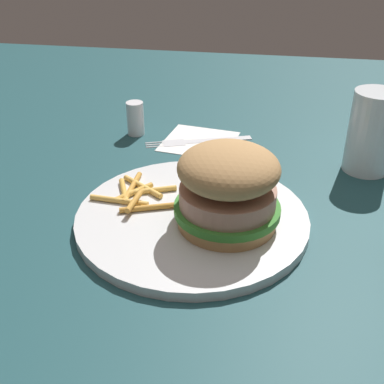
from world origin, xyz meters
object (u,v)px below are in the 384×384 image
(napkin, at_px, (199,141))
(drink_glass, at_px, (370,137))
(fries_pile, at_px, (137,194))
(salt_shaker, at_px, (135,118))
(fork, at_px, (198,140))
(sandwich, at_px, (228,187))
(plate, at_px, (192,218))

(napkin, height_order, drink_glass, drink_glass)
(fries_pile, bearing_deg, drink_glass, -63.27)
(fries_pile, bearing_deg, salt_shaker, 15.55)
(napkin, height_order, fork, fork)
(fork, bearing_deg, sandwich, -163.47)
(sandwich, relative_size, salt_shaker, 2.21)
(plate, relative_size, fries_pile, 2.32)
(sandwich, height_order, fork, sandwich)
(drink_glass, bearing_deg, plate, 128.23)
(fries_pile, xyz_separation_m, salt_shaker, (0.22, 0.06, 0.01))
(sandwich, xyz_separation_m, salt_shaker, (0.25, 0.18, -0.03))
(napkin, bearing_deg, plate, -173.19)
(drink_glass, bearing_deg, napkin, 77.88)
(drink_glass, bearing_deg, fries_pile, 116.73)
(napkin, relative_size, fork, 0.65)
(plate, height_order, napkin, plate)
(plate, distance_m, fork, 0.23)
(napkin, bearing_deg, salt_shaker, 83.01)
(plate, bearing_deg, napkin, 6.81)
(napkin, bearing_deg, fries_pile, 166.79)
(salt_shaker, bearing_deg, plate, -150.78)
(napkin, height_order, salt_shaker, salt_shaker)
(plate, bearing_deg, fork, 7.20)
(sandwich, relative_size, drink_glass, 1.05)
(sandwich, xyz_separation_m, fork, (0.24, 0.07, -0.06))
(sandwich, xyz_separation_m, fries_pile, (0.04, 0.12, -0.04))
(napkin, bearing_deg, sandwich, -163.84)
(plate, xyz_separation_m, salt_shaker, (0.24, 0.14, 0.02))
(fries_pile, bearing_deg, napkin, -13.21)
(fries_pile, xyz_separation_m, drink_glass, (0.15, -0.30, 0.03))
(salt_shaker, bearing_deg, fork, -97.37)
(plate, xyz_separation_m, napkin, (0.23, 0.03, -0.01))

